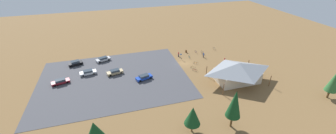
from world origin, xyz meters
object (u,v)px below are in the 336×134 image
(bicycle_silver_near_porch, at_px, (202,52))
(bicycle_purple_lone_west, at_px, (196,52))
(bicycle_blue_yard_left, at_px, (203,54))
(visitor_crossing_yard, at_px, (179,54))
(pine_east, at_px, (95,131))
(bicycle_red_edge_north, at_px, (195,70))
(car_white_aisle_side, at_px, (88,72))
(pine_center, at_px, (334,81))
(car_silver_inner_stall, at_px, (103,59))
(visitor_at_bikes, at_px, (204,55))
(trash_bin, at_px, (186,51))
(bicycle_yellow_by_bin, at_px, (193,67))
(visitor_near_lot, at_px, (225,60))
(car_blue_second_row, at_px, (144,77))
(bicycle_teal_lone_east, at_px, (189,57))
(bike_pavilion, at_px, (238,71))
(car_black_near_entry, at_px, (75,63))
(bicycle_orange_yard_front, at_px, (195,63))
(pine_mideast, at_px, (193,116))
(car_maroon_front_row, at_px, (60,81))
(bicycle_white_yard_right, at_px, (214,49))
(car_tan_end_stall, at_px, (115,72))
(pine_far_east, at_px, (235,104))

(bicycle_silver_near_porch, bearing_deg, bicycle_purple_lone_west, -12.91)
(bicycle_blue_yard_left, relative_size, visitor_crossing_yard, 0.93)
(pine_east, relative_size, bicycle_red_edge_north, 4.64)
(pine_east, distance_m, car_white_aisle_side, 27.85)
(pine_center, relative_size, bicycle_silver_near_porch, 4.50)
(car_silver_inner_stall, bearing_deg, visitor_at_bikes, 168.35)
(trash_bin, bearing_deg, car_silver_inner_stall, -2.81)
(bicycle_yellow_by_bin, height_order, visitor_near_lot, visitor_near_lot)
(car_blue_second_row, bearing_deg, bicycle_teal_lone_east, -152.37)
(car_blue_second_row, height_order, visitor_near_lot, visitor_near_lot)
(pine_east, xyz_separation_m, car_blue_second_row, (-12.46, -20.25, -3.09))
(bike_pavilion, relative_size, car_black_near_entry, 3.11)
(car_black_near_entry, bearing_deg, visitor_at_bikes, 171.32)
(bike_pavilion, distance_m, car_silver_inner_stall, 41.69)
(bicycle_purple_lone_west, distance_m, bicycle_orange_yard_front, 8.13)
(bicycle_blue_yard_left, bearing_deg, visitor_crossing_yard, -10.04)
(bicycle_silver_near_porch, bearing_deg, pine_mideast, 62.04)
(bicycle_red_edge_north, xyz_separation_m, car_blue_second_row, (15.38, 0.24, 0.37))
(car_maroon_front_row, height_order, car_blue_second_row, car_blue_second_row)
(visitor_near_lot, bearing_deg, bicycle_blue_yard_left, -57.95)
(trash_bin, distance_m, visitor_near_lot, 14.02)
(car_silver_inner_stall, bearing_deg, bicycle_teal_lone_east, 167.86)
(pine_center, xyz_separation_m, pine_mideast, (35.91, 0.80, -0.83))
(pine_center, distance_m, bicycle_yellow_by_bin, 34.83)
(bicycle_purple_lone_west, relative_size, visitor_at_bikes, 1.02)
(bicycle_purple_lone_west, height_order, car_black_near_entry, car_black_near_entry)
(pine_east, distance_m, visitor_near_lot, 45.53)
(bicycle_blue_yard_left, bearing_deg, trash_bin, -39.04)
(trash_bin, relative_size, car_white_aisle_side, 0.19)
(bike_pavilion, xyz_separation_m, pine_mideast, (18.89, 13.83, 0.80))
(pine_center, bearing_deg, bicycle_teal_lone_east, -51.00)
(pine_east, xyz_separation_m, bicycle_silver_near_porch, (-35.44, -31.68, -3.47))
(car_black_near_entry, height_order, car_blue_second_row, car_black_near_entry)
(bicycle_blue_yard_left, height_order, bicycle_white_yard_right, bicycle_white_yard_right)
(bicycle_orange_yard_front, height_order, visitor_near_lot, visitor_near_lot)
(bicycle_teal_lone_east, bearing_deg, bicycle_blue_yard_left, -173.11)
(bicycle_teal_lone_east, xyz_separation_m, car_maroon_front_row, (38.96, 4.70, 0.35))
(visitor_crossing_yard, bearing_deg, car_black_near_entry, -5.79)
(bike_pavilion, relative_size, car_blue_second_row, 2.90)
(car_white_aisle_side, bearing_deg, bicycle_silver_near_porch, -173.80)
(pine_mideast, xyz_separation_m, car_silver_inner_stall, (15.91, -36.63, -3.26))
(pine_east, relative_size, car_silver_inner_stall, 1.17)
(bicycle_blue_yard_left, bearing_deg, pine_east, 40.51)
(bike_pavilion, bearing_deg, visitor_at_bikes, -81.57)
(bicycle_silver_near_porch, relative_size, bicycle_yellow_by_bin, 1.37)
(pine_east, bearing_deg, bicycle_white_yard_right, -141.06)
(bicycle_blue_yard_left, relative_size, car_tan_end_stall, 0.34)
(bicycle_purple_lone_west, distance_m, car_maroon_front_row, 43.38)
(pine_far_east, xyz_separation_m, car_silver_inner_stall, (24.05, -37.63, -4.99))
(bicycle_teal_lone_east, xyz_separation_m, car_blue_second_row, (17.05, 8.93, 0.36))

